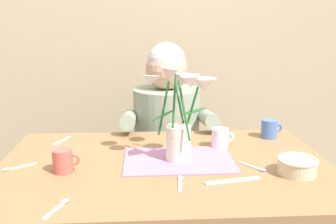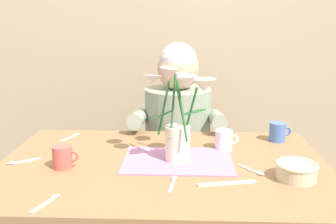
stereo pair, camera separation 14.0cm
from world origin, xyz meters
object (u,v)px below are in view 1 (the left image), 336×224
Objects in this scene: dinner_knife at (233,181)px; flower_vase at (181,113)px; seated_person at (167,152)px; ceramic_mug at (269,129)px; ceramic_bowl at (297,165)px; coffee_cup at (220,138)px; tea_cup at (63,161)px.

flower_vase is at bearing 115.67° from dinner_knife.
ceramic_mug is (0.43, -0.34, 0.22)m from seated_person.
flower_vase reaches higher than ceramic_bowl.
coffee_cup is (0.02, 0.33, 0.04)m from dinner_knife.
coffee_cup is at bearing -153.59° from ceramic_mug.
dinner_knife is 2.04× the size of coffee_cup.
dinner_knife is at bearing -52.88° from flower_vase.
dinner_knife is at bearing -94.05° from coffee_cup.
flower_vase is 0.44m from ceramic_bowl.
ceramic_mug reaches higher than ceramic_bowl.
flower_vase is 0.50m from ceramic_mug.
ceramic_mug is (0.26, 0.45, 0.04)m from dinner_knife.
flower_vase is at bearing -148.90° from ceramic_mug.
dinner_knife is at bearing -11.45° from tea_cup.
dinner_knife is 0.33m from coffee_cup.
ceramic_mug is (0.41, 0.25, -0.14)m from flower_vase.
flower_vase reaches higher than ceramic_mug.
seated_person reaches higher than tea_cup.
ceramic_mug is at bearing 22.17° from tea_cup.
seated_person is at bearing 118.47° from ceramic_bowl.
tea_cup and coffee_cup have the same top height.
flower_vase is 0.31m from dinner_knife.
flower_vase is (0.02, -0.59, 0.36)m from seated_person.
tea_cup is 1.00× the size of ceramic_mug.
seated_person is at bearing 91.71° from flower_vase.
seated_person is 12.20× the size of tea_cup.
dinner_knife is at bearing -74.62° from seated_person.
ceramic_bowl is 0.35m from coffee_cup.
ceramic_bowl reaches higher than dinner_knife.
tea_cup is (-0.79, 0.06, 0.01)m from ceramic_bowl.
flower_vase is 3.79× the size of tea_cup.
tea_cup is 0.89m from ceramic_mug.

